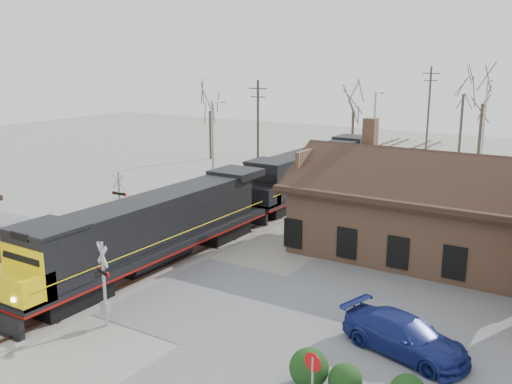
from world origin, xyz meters
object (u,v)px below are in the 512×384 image
locomotive_trailing (309,173)px  parked_car (405,336)px  locomotive_lead (147,232)px  depot (421,216)px

locomotive_trailing → parked_car: bearing=-54.4°
locomotive_lead → parked_car: locomotive_lead is taller
depot → parked_car: size_ratio=2.84×
depot → locomotive_trailing: (-11.99, 8.86, -0.15)m
locomotive_lead → parked_car: bearing=-5.2°
depot → parked_car: 12.68m
depot → parked_car: bearing=-75.8°
locomotive_trailing → parked_car: size_ratio=3.63×
locomotive_lead → locomotive_trailing: locomotive_lead is taller
parked_car → locomotive_lead: bearing=100.7°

